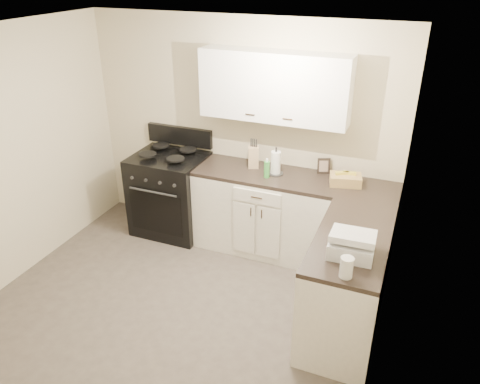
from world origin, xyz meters
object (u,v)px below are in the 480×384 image
at_px(stove, 171,195).
at_px(wicker_basket, 345,180).
at_px(knife_block, 254,157).
at_px(countertop_grill, 352,247).
at_px(paper_towel, 276,163).

relative_size(stove, wicker_basket, 3.23).
height_order(stove, knife_block, knife_block).
height_order(knife_block, countertop_grill, knife_block).
bearing_deg(knife_block, stove, 166.01).
bearing_deg(knife_block, wicker_basket, -23.78).
bearing_deg(stove, countertop_grill, -26.93).
distance_m(stove, wicker_basket, 2.09).
xyz_separation_m(knife_block, countertop_grill, (1.29, -1.29, -0.06)).
bearing_deg(countertop_grill, knife_block, 132.73).
bearing_deg(countertop_grill, paper_towel, 127.50).
distance_m(wicker_basket, countertop_grill, 1.26).
height_order(knife_block, wicker_basket, knife_block).
distance_m(stove, countertop_grill, 2.63).
bearing_deg(paper_towel, countertop_grill, -50.02).
bearing_deg(stove, paper_towel, 2.13).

